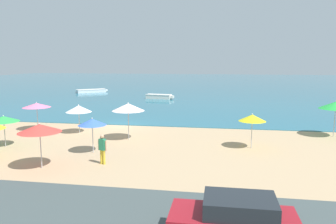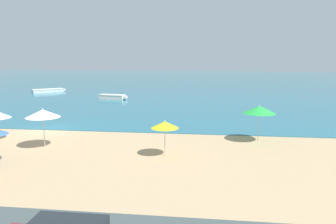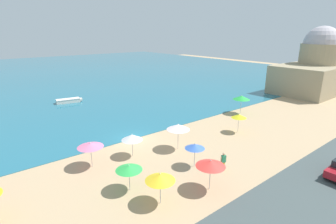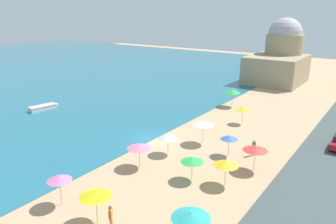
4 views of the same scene
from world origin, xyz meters
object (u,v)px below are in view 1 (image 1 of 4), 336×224
Objects in this scene: parked_car_0 at (235,218)px; beach_umbrella_8 at (128,107)px; skiff_offshore at (91,91)px; beach_umbrella_11 at (336,105)px; skiff_nearshore at (159,97)px; beach_umbrella_3 at (92,122)px; beach_umbrella_1 at (37,105)px; beach_umbrella_2 at (40,128)px; beach_umbrella_4 at (4,119)px; bather_0 at (102,148)px; beach_umbrella_10 at (79,109)px; beach_umbrella_0 at (252,118)px.

beach_umbrella_8 is at bearing 119.29° from parked_car_0.
beach_umbrella_11 is at bearing -43.06° from skiff_offshore.
beach_umbrella_11 is 27.93m from skiff_nearshore.
skiff_offshore is at bearing 112.56° from beach_umbrella_3.
beach_umbrella_1 is 0.85× the size of beach_umbrella_8.
beach_umbrella_2 is 0.62× the size of parked_car_0.
beach_umbrella_4 reaches higher than bather_0.
skiff_offshore is at bearing 151.07° from skiff_nearshore.
beach_umbrella_10 is 19.53m from beach_umbrella_11.
beach_umbrella_2 is at bearing -58.15° from beach_umbrella_1.
beach_umbrella_1 is 1.39× the size of bather_0.
skiff_nearshore is (5.00, 28.29, -1.49)m from beach_umbrella_4.
beach_umbrella_11 reaches higher than skiff_offshore.
beach_umbrella_2 is 11.49m from parked_car_0.
beach_umbrella_8 is 5.90m from bather_0.
beach_umbrella_10 is at bearing 161.55° from beach_umbrella_8.
beach_umbrella_2 is at bearing -37.69° from beach_umbrella_4.
beach_umbrella_0 is 13.25m from beach_umbrella_10.
beach_umbrella_4 reaches higher than parked_car_0.
beach_umbrella_8 reaches higher than beach_umbrella_3.
beach_umbrella_8 is 1.63× the size of bather_0.
beach_umbrella_0 is 0.93× the size of beach_umbrella_2.
beach_umbrella_0 reaches higher than bather_0.
skiff_offshore is at bearing 104.62° from beach_umbrella_1.
beach_umbrella_4 is (-4.77, 3.68, -0.30)m from beach_umbrella_2.
beach_umbrella_0 reaches higher than skiff_nearshore.
beach_umbrella_1 is 9.05m from beach_umbrella_3.
beach_umbrella_8 is (-8.57, 0.95, 0.37)m from beach_umbrella_0.
beach_umbrella_3 is at bearing -3.86° from beach_umbrella_4.
beach_umbrella_1 is 3.90m from beach_umbrella_10.
beach_umbrella_4 is 0.54× the size of parked_car_0.
beach_umbrella_4 is at bearing -100.02° from skiff_nearshore.
skiff_offshore is at bearing 136.94° from beach_umbrella_11.
beach_umbrella_4 is 0.78× the size of beach_umbrella_11.
parked_car_0 is (15.40, -14.60, -1.24)m from beach_umbrella_1.
parked_car_0 is at bearing -30.06° from beach_umbrella_2.
skiff_nearshore is (-2.56, 25.07, -2.00)m from beach_umbrella_8.
beach_umbrella_8 is at bearing 71.33° from beach_umbrella_3.
beach_umbrella_1 is 0.94× the size of beach_umbrella_2.
beach_umbrella_4 is at bearing -123.48° from beach_umbrella_10.
bather_0 is (0.17, -5.72, -1.45)m from beach_umbrella_8.
beach_umbrella_1 is at bearing 137.80° from bather_0.
beach_umbrella_2 is (-11.37, -5.95, 0.16)m from beach_umbrella_0.
beach_umbrella_4 is at bearing -163.57° from beach_umbrella_11.
bather_0 is at bearing -55.84° from beach_umbrella_3.
beach_umbrella_1 is at bearing 170.15° from beach_umbrella_0.
beach_umbrella_2 is at bearing 149.94° from parked_car_0.
bather_0 is at bearing -88.25° from beach_umbrella_8.
beach_umbrella_0 is 12.84m from beach_umbrella_2.
skiff_nearshore is (1.89, 23.58, -1.56)m from beach_umbrella_10.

